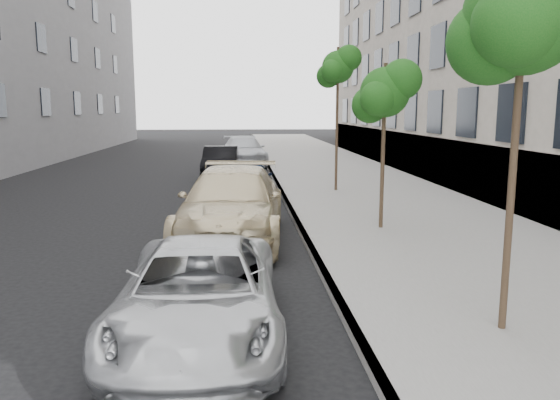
{
  "coord_description": "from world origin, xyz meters",
  "views": [
    {
      "loc": [
        -0.4,
        -5.38,
        3.12
      ],
      "look_at": [
        0.34,
        4.28,
        1.5
      ],
      "focal_mm": 35.0,
      "sensor_mm": 36.0,
      "label": 1
    }
  ],
  "objects": [
    {
      "name": "sedan_rear",
      "position": [
        -0.1,
        25.31,
        0.79
      ],
      "size": [
        2.72,
        5.65,
        1.59
      ],
      "primitive_type": "imported",
      "rotation": [
        0.0,
        0.0,
        0.09
      ],
      "color": "#A9ACB1",
      "rests_on": "ground"
    },
    {
      "name": "sedan_blue",
      "position": [
        -0.1,
        13.83,
        0.68
      ],
      "size": [
        2.14,
        4.2,
        1.37
      ],
      "primitive_type": "imported",
      "rotation": [
        0.0,
        0.0,
        0.13
      ],
      "color": "black",
      "rests_on": "ground"
    },
    {
      "name": "tree_mid",
      "position": [
        3.23,
        8.0,
        3.52
      ],
      "size": [
        1.6,
        1.4,
        4.17
      ],
      "color": "#38281C",
      "rests_on": "sidewalk"
    },
    {
      "name": "curb",
      "position": [
        1.18,
        24.0,
        0.07
      ],
      "size": [
        0.15,
        72.0,
        0.14
      ],
      "primitive_type": "cube",
      "color": "#9E9B93",
      "rests_on": "ground"
    },
    {
      "name": "sedan_black",
      "position": [
        -1.21,
        19.48,
        0.72
      ],
      "size": [
        1.62,
        4.39,
        1.44
      ],
      "primitive_type": "imported",
      "rotation": [
        0.0,
        0.0,
        -0.02
      ],
      "color": "black",
      "rests_on": "ground"
    },
    {
      "name": "tree_far",
      "position": [
        3.23,
        14.5,
        4.59
      ],
      "size": [
        1.55,
        1.35,
        5.23
      ],
      "color": "#38281C",
      "rests_on": "sidewalk"
    },
    {
      "name": "tree_near",
      "position": [
        3.23,
        1.5,
        4.29
      ],
      "size": [
        1.82,
        1.62,
        5.05
      ],
      "color": "#38281C",
      "rests_on": "sidewalk"
    },
    {
      "name": "sidewalk",
      "position": [
        4.3,
        24.0,
        0.07
      ],
      "size": [
        6.4,
        72.0,
        0.14
      ],
      "primitive_type": "cube",
      "color": "gray",
      "rests_on": "ground"
    },
    {
      "name": "minivan",
      "position": [
        -0.96,
        1.76,
        0.65
      ],
      "size": [
        2.2,
        4.69,
        1.3
      ],
      "primitive_type": "imported",
      "rotation": [
        0.0,
        0.0,
        -0.01
      ],
      "color": "silver",
      "rests_on": "ground"
    },
    {
      "name": "suv",
      "position": [
        -0.57,
        7.63,
        0.85
      ],
      "size": [
        2.87,
        6.04,
        1.7
      ],
      "primitive_type": "imported",
      "rotation": [
        0.0,
        0.0,
        -0.09
      ],
      "color": "beige",
      "rests_on": "ground"
    }
  ]
}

